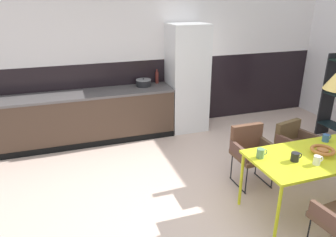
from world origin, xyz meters
The scene contains 15 objects.
ground_plane centered at (0.00, 0.00, 0.00)m, with size 9.70×9.70×0.00m, color beige.
back_wall_splashback_dark centered at (0.00, 2.89, 0.65)m, with size 7.46×0.12×1.31m, color black.
back_wall_panel_upper centered at (0.00, 2.89, 1.96)m, with size 7.46×0.12×1.31m, color white.
kitchen_counter centered at (-1.64, 2.53, 0.44)m, with size 3.91×0.63×0.88m.
refrigerator_column centered at (0.67, 2.53, 0.98)m, with size 0.69×0.60×1.97m, color silver.
dining_table centered at (1.21, -0.31, 0.69)m, with size 1.75×0.78×0.74m.
armchair_facing_counter centered at (0.77, 0.47, 0.52)m, with size 0.49×0.47×0.80m.
armchair_near_window centered at (1.55, 0.55, 0.48)m, with size 0.57×0.57×0.72m.
fruit_bowl centered at (1.18, -0.31, 0.78)m, with size 0.27×0.27×0.07m.
mug_wide_latte centered at (0.46, -0.16, 0.79)m, with size 0.13×0.09×0.11m.
mug_dark_espresso centered at (0.78, -0.35, 0.79)m, with size 0.13×0.09×0.10m.
mug_tall_blue centered at (1.47, -0.06, 0.78)m, with size 0.12×0.08×0.09m.
mug_white_ceramic centered at (0.95, -0.48, 0.79)m, with size 0.12×0.07×0.10m.
cooking_pot centered at (-0.14, 2.65, 0.94)m, with size 0.28×0.28×0.15m.
bottle_spice_small centered at (0.15, 2.76, 0.99)m, with size 0.06×0.06×0.26m.
Camera 1 is at (-1.52, -2.80, 2.42)m, focal length 34.01 mm.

